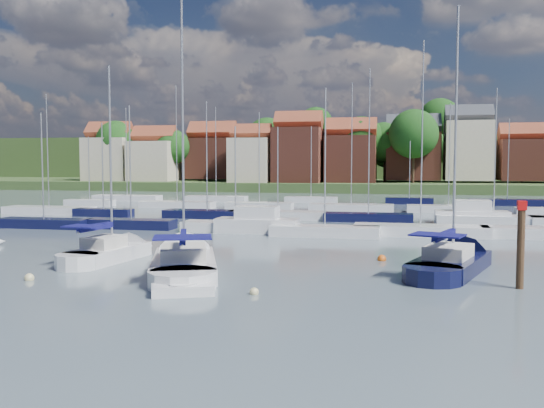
# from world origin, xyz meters

# --- Properties ---
(ground) EXTENTS (260.00, 260.00, 0.00)m
(ground) POSITION_xyz_m (0.00, 40.00, 0.00)
(ground) COLOR #404C58
(ground) RESTS_ON ground
(sailboat_left) EXTENTS (3.73, 9.61, 12.83)m
(sailboat_left) POSITION_xyz_m (-10.75, 4.85, 0.37)
(sailboat_left) COLOR silver
(sailboat_left) RESTS_ON ground
(sailboat_centre) EXTENTS (7.32, 12.99, 17.07)m
(sailboat_centre) POSITION_xyz_m (-5.49, 2.65, 0.35)
(sailboat_centre) COLOR silver
(sailboat_centre) RESTS_ON ground
(sailboat_navy) EXTENTS (6.43, 11.72, 15.74)m
(sailboat_navy) POSITION_xyz_m (9.74, 5.62, 0.36)
(sailboat_navy) COLOR black
(sailboat_navy) RESTS_ON ground
(tender) EXTENTS (3.09, 2.29, 0.61)m
(tender) POSITION_xyz_m (-3.10, -4.09, 0.23)
(tender) COLOR silver
(tender) RESTS_ON ground
(timber_piling) EXTENTS (0.40, 0.40, 6.47)m
(timber_piling) POSITION_xyz_m (12.19, 0.50, 1.16)
(timber_piling) COLOR #4C331E
(timber_piling) RESTS_ON ground
(buoy_b) EXTENTS (0.49, 0.49, 0.49)m
(buoy_b) POSITION_xyz_m (-11.99, -2.47, 0.00)
(buoy_b) COLOR beige
(buoy_b) RESTS_ON ground
(buoy_c) EXTENTS (0.44, 0.44, 0.44)m
(buoy_c) POSITION_xyz_m (-5.56, -0.75, 0.00)
(buoy_c) COLOR #D85914
(buoy_c) RESTS_ON ground
(buoy_d) EXTENTS (0.43, 0.43, 0.43)m
(buoy_d) POSITION_xyz_m (0.06, -3.30, 0.00)
(buoy_d) COLOR beige
(buoy_d) RESTS_ON ground
(buoy_e) EXTENTS (0.54, 0.54, 0.54)m
(buoy_e) POSITION_xyz_m (5.51, 7.40, 0.00)
(buoy_e) COLOR #D85914
(buoy_e) RESTS_ON ground
(marina_field) EXTENTS (79.62, 41.41, 15.93)m
(marina_field) POSITION_xyz_m (1.91, 35.15, 0.43)
(marina_field) COLOR silver
(marina_field) RESTS_ON ground
(far_shore_town) EXTENTS (212.46, 90.00, 22.27)m
(far_shore_town) POSITION_xyz_m (2.23, 132.67, 4.61)
(far_shore_town) COLOR #344A25
(far_shore_town) RESTS_ON ground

